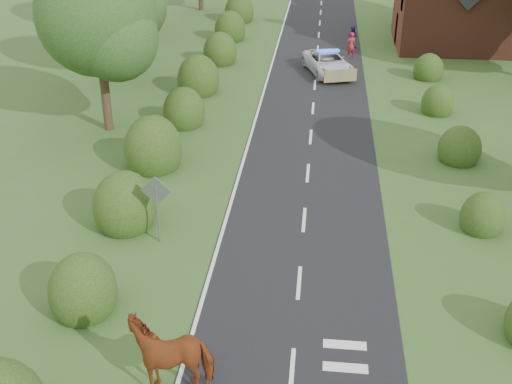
# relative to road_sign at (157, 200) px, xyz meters

# --- Properties ---
(ground) EXTENTS (120.00, 120.00, 0.00)m
(ground) POSITION_rel_road_sign_xyz_m (5.00, -2.00, -1.65)
(ground) COLOR #3A5C22
(road) EXTENTS (6.00, 70.00, 0.02)m
(road) POSITION_rel_road_sign_xyz_m (5.00, 13.00, -1.64)
(road) COLOR black
(road) RESTS_ON ground
(road_markings) EXTENTS (4.96, 70.00, 0.01)m
(road_markings) POSITION_rel_road_sign_xyz_m (3.40, 10.93, -1.63)
(road_markings) COLOR white
(road_markings) RESTS_ON road
(hedgerow_left) EXTENTS (2.75, 50.41, 3.00)m
(hedgerow_left) POSITION_rel_road_sign_xyz_m (-1.51, 9.69, -0.91)
(hedgerow_left) COLOR black
(hedgerow_left) RESTS_ON ground
(hedgerow_right) EXTENTS (2.10, 45.78, 2.10)m
(hedgerow_right) POSITION_rel_road_sign_xyz_m (11.60, 9.21, -1.10)
(hedgerow_right) COLOR black
(hedgerow_right) RESTS_ON ground
(tree_left_a) EXTENTS (5.74, 5.60, 8.38)m
(tree_left_a) POSITION_rel_road_sign_xyz_m (-4.75, 9.86, 3.69)
(tree_left_a) COLOR #332316
(tree_left_a) RESTS_ON ground
(road_sign) EXTENTS (1.06, 0.08, 2.53)m
(road_sign) POSITION_rel_road_sign_xyz_m (0.00, 0.00, 0.00)
(road_sign) COLOR gray
(road_sign) RESTS_ON ground
(cow) EXTENTS (2.73, 1.89, 1.76)m
(cow) POSITION_rel_road_sign_xyz_m (1.98, -6.63, -0.77)
(cow) COLOR maroon
(cow) RESTS_ON ground
(police_van) EXTENTS (3.62, 5.31, 1.49)m
(police_van) POSITION_rel_road_sign_xyz_m (5.72, 20.39, -0.98)
(police_van) COLOR silver
(police_van) RESTS_ON ground
(pedestrian_red) EXTENTS (0.74, 0.66, 1.71)m
(pedestrian_red) POSITION_rel_road_sign_xyz_m (7.23, 24.14, -0.80)
(pedestrian_red) COLOR maroon
(pedestrian_red) RESTS_ON ground
(pedestrian_purple) EXTENTS (0.94, 0.87, 1.54)m
(pedestrian_purple) POSITION_rel_road_sign_xyz_m (7.39, 26.76, -0.88)
(pedestrian_purple) COLOR #3B1771
(pedestrian_purple) RESTS_ON ground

